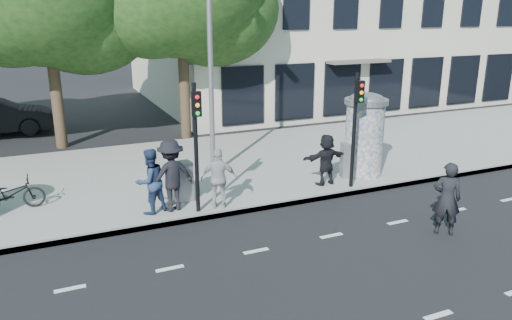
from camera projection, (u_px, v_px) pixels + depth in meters
name	position (u px, v px, depth m)	size (l,w,h in m)	color
ground	(284.00, 280.00, 10.12)	(120.00, 120.00, 0.00)	black
sidewalk	(183.00, 172.00, 16.67)	(40.00, 8.00, 0.15)	gray
curb	(224.00, 214.00, 13.21)	(40.00, 0.10, 0.16)	slate
lane_dash_far	(256.00, 251.00, 11.34)	(32.00, 0.12, 0.01)	silver
ad_column_right	(364.00, 132.00, 15.79)	(1.36, 1.36, 2.65)	beige
traffic_pole_near	(196.00, 135.00, 12.57)	(0.22, 0.31, 3.40)	black
traffic_pole_far	(356.00, 119.00, 14.41)	(0.22, 0.31, 3.40)	black
street_lamp	(210.00, 26.00, 14.85)	(0.25, 0.93, 8.00)	slate
ped_c	(150.00, 181.00, 12.88)	(0.84, 0.66, 1.73)	navy
ped_d	(171.00, 175.00, 13.03)	(1.24, 0.72, 1.93)	black
ped_e	(219.00, 179.00, 13.21)	(0.97, 0.55, 1.65)	#A7A7AA
ped_f	(326.00, 160.00, 15.03)	(1.45, 0.52, 1.57)	black
man_road	(447.00, 199.00, 11.98)	(0.67, 0.44, 1.83)	black
bicycle	(11.00, 194.00, 13.18)	(1.69, 0.59, 0.89)	black
cabinet_left	(182.00, 182.00, 13.76)	(0.54, 0.39, 1.13)	gray
cabinet_right	(350.00, 160.00, 15.73)	(0.53, 0.39, 1.11)	gray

